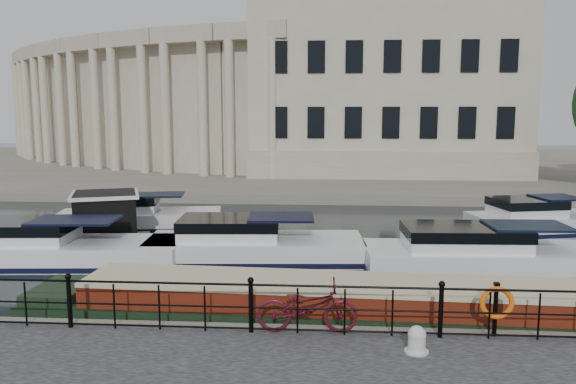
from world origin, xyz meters
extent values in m
plane|color=black|center=(0.00, 0.00, 0.00)|extent=(160.00, 160.00, 0.00)
cube|color=#6B665B|center=(0.00, 39.00, 0.28)|extent=(120.00, 42.00, 0.55)
cylinder|color=black|center=(-4.00, -2.25, 1.10)|extent=(0.10, 0.10, 1.10)
sphere|color=black|center=(-4.00, -2.25, 1.70)|extent=(0.14, 0.14, 0.14)
cylinder|color=black|center=(0.00, -2.25, 1.10)|extent=(0.10, 0.10, 1.10)
sphere|color=black|center=(0.00, -2.25, 1.70)|extent=(0.14, 0.14, 0.14)
cylinder|color=black|center=(4.00, -2.25, 1.10)|extent=(0.10, 0.10, 1.10)
sphere|color=black|center=(4.00, -2.25, 1.70)|extent=(0.14, 0.14, 0.14)
cylinder|color=black|center=(0.00, -2.25, 1.60)|extent=(24.00, 0.05, 0.05)
cylinder|color=black|center=(0.00, -2.25, 1.10)|extent=(24.00, 0.04, 0.04)
cylinder|color=black|center=(0.00, -2.25, 0.63)|extent=(24.00, 0.04, 0.04)
cube|color=#ADA38C|center=(6.00, 33.00, 7.55)|extent=(20.00, 14.00, 14.00)
cube|color=#9E937F|center=(6.00, 33.00, 1.55)|extent=(20.30, 14.30, 2.00)
cube|color=#ADA38C|center=(-3.33, 29.02, 6.05)|extent=(5.73, 4.06, 11.00)
cube|color=#9E937F|center=(-3.76, 27.07, 10.95)|extent=(5.62, 2.73, 1.20)
cylinder|color=#ADA38C|center=(-2.28, 26.16, 5.45)|extent=(0.70, 0.70, 9.80)
cylinder|color=#ADA38C|center=(-5.49, 26.87, 5.45)|extent=(0.70, 0.70, 9.80)
cube|color=#ADA38C|center=(-8.29, 30.44, 6.05)|extent=(5.90, 4.56, 11.00)
cube|color=#9E937F|center=(-8.95, 28.56, 10.95)|extent=(5.62, 3.30, 1.20)
cylinder|color=#ADA38C|center=(-7.59, 27.47, 5.45)|extent=(0.70, 0.70, 9.80)
cylinder|color=#ADA38C|center=(-10.69, 28.56, 5.45)|extent=(0.70, 0.70, 9.80)
cube|color=#ADA38C|center=(-13.04, 32.44, 6.05)|extent=(5.99, 4.99, 11.00)
cube|color=#9E937F|center=(-13.92, 30.65, 10.95)|extent=(5.55, 3.83, 1.20)
cylinder|color=#ADA38C|center=(-12.70, 29.41, 5.45)|extent=(0.70, 0.70, 9.80)
cylinder|color=#ADA38C|center=(-15.65, 30.87, 5.45)|extent=(0.70, 0.70, 9.80)
cube|color=#ADA38C|center=(-17.52, 35.00, 6.05)|extent=(5.99, 5.36, 11.00)
cube|color=#9E937F|center=(-18.61, 33.33, 10.95)|extent=(5.40, 4.29, 1.20)
cylinder|color=#ADA38C|center=(-17.55, 31.95, 5.45)|extent=(0.70, 0.70, 9.80)
cylinder|color=#ADA38C|center=(-20.30, 33.75, 5.45)|extent=(0.70, 0.70, 9.80)
cube|color=#ADA38C|center=(-21.66, 38.07, 6.05)|extent=(5.91, 5.64, 11.00)
cube|color=#9E937F|center=(-22.94, 36.54, 10.95)|extent=(5.16, 4.70, 1.20)
cylinder|color=#ADA38C|center=(-22.05, 35.05, 5.45)|extent=(0.70, 0.70, 9.80)
cylinder|color=#ADA38C|center=(-24.57, 37.16, 5.45)|extent=(0.70, 0.70, 9.80)
cube|color=#ADA38C|center=(-25.40, 41.62, 6.05)|extent=(5.74, 5.85, 11.00)
cube|color=#9E937F|center=(-26.86, 40.25, 10.95)|extent=(4.86, 5.04, 1.20)
cylinder|color=#ADA38C|center=(-26.15, 38.67, 5.45)|extent=(0.70, 0.70, 9.80)
cylinder|color=#ADA38C|center=(-28.40, 41.06, 5.45)|extent=(0.70, 0.70, 9.80)
cube|color=#ADA38C|center=(-28.69, 45.59, 6.05)|extent=(5.49, 5.97, 11.00)
cube|color=#9E937F|center=(-30.30, 44.41, 10.95)|extent=(4.48, 5.30, 1.20)
cylinder|color=#ADA38C|center=(-29.79, 42.75, 5.45)|extent=(0.70, 0.70, 9.80)
cylinder|color=#ADA38C|center=(-31.73, 45.40, 5.45)|extent=(0.70, 0.70, 9.80)
cube|color=#ADA38C|center=(-31.48, 49.93, 6.05)|extent=(5.16, 6.00, 11.00)
cube|color=#9E937F|center=(-33.23, 48.95, 10.95)|extent=(4.04, 5.49, 1.20)
cylinder|color=#ADA38C|center=(-32.92, 47.24, 5.45)|extent=(0.70, 0.70, 9.80)
cylinder|color=#ADA38C|center=(-34.53, 50.10, 5.45)|extent=(0.70, 0.70, 9.80)
cube|color=#ADA38C|center=(-33.74, 54.56, 6.05)|extent=(4.76, 5.95, 11.00)
cube|color=#9E937F|center=(-35.58, 53.80, 10.95)|extent=(3.54, 5.60, 1.20)
cylinder|color=#ADA38C|center=(-35.48, 52.07, 5.45)|extent=(0.70, 0.70, 9.80)
cylinder|color=#ADA38C|center=(-36.74, 55.10, 5.45)|extent=(0.70, 0.70, 9.80)
imported|color=#4E0D1A|center=(1.20, -2.16, 1.12)|extent=(2.19, 0.84, 1.13)
cylinder|color=beige|center=(3.39, -3.04, 0.73)|extent=(0.34, 0.34, 0.36)
sphere|color=beige|center=(3.39, -3.04, 0.91)|extent=(0.36, 0.36, 0.36)
cylinder|color=beige|center=(3.39, -3.04, 0.57)|extent=(0.48, 0.48, 0.03)
cylinder|color=black|center=(5.16, -2.10, 1.11)|extent=(0.09, 0.09, 1.13)
cube|color=black|center=(5.16, -2.10, 1.68)|extent=(0.11, 0.11, 0.08)
torus|color=#FF610D|center=(5.16, -2.18, 1.30)|extent=(0.71, 0.11, 0.71)
cube|color=black|center=(2.07, -0.54, 0.10)|extent=(16.11, 2.90, 0.96)
cube|color=#5D1B0D|center=(2.07, -0.54, 0.75)|extent=(12.89, 2.43, 0.75)
cube|color=#C9BC91|center=(2.07, -0.54, 1.15)|extent=(12.90, 2.49, 0.11)
cube|color=#6B665B|center=(-7.09, 7.52, 0.05)|extent=(4.22, 3.89, 0.29)
cube|color=black|center=(-7.09, 7.52, 1.10)|extent=(2.95, 2.95, 2.06)
cube|color=silver|center=(-7.09, 7.52, 2.05)|extent=(3.24, 3.24, 0.14)
cube|color=white|center=(-8.22, 4.69, 0.20)|extent=(9.65, 3.37, 1.20)
cube|color=black|center=(-8.22, 4.69, 0.12)|extent=(9.75, 3.40, 0.18)
cube|color=white|center=(-9.35, 4.61, 1.05)|extent=(4.42, 2.49, 0.90)
cube|color=black|center=(-7.09, 4.78, 1.55)|extent=(2.98, 2.07, 0.08)
cube|color=white|center=(-0.93, 5.79, 0.20)|extent=(7.81, 3.21, 1.20)
cube|color=black|center=(-0.93, 5.79, 0.12)|extent=(7.89, 3.24, 0.18)
cube|color=white|center=(-1.85, 5.73, 1.05)|extent=(3.58, 2.44, 0.90)
cube|color=black|center=(-0.02, 5.85, 1.55)|extent=(2.42, 2.04, 0.08)
cube|color=white|center=(7.16, 4.83, 0.20)|extent=(8.60, 2.99, 1.20)
cube|color=black|center=(7.16, 4.83, 0.12)|extent=(8.69, 3.02, 0.18)
cube|color=white|center=(6.14, 4.79, 1.05)|extent=(3.91, 2.34, 0.90)
cube|color=black|center=(8.18, 4.86, 1.55)|extent=(2.62, 1.97, 0.08)
cube|color=silver|center=(-6.84, 10.79, 0.20)|extent=(7.50, 3.47, 1.20)
cube|color=black|center=(-6.84, 10.79, 0.12)|extent=(7.57, 3.51, 0.18)
cube|color=silver|center=(-7.69, 10.65, 1.05)|extent=(3.52, 2.41, 0.90)
cube|color=black|center=(-5.98, 10.94, 1.55)|extent=(2.40, 1.95, 0.08)
cube|color=silver|center=(10.98, 11.21, 0.20)|extent=(6.38, 3.86, 1.20)
cube|color=black|center=(10.98, 11.21, 0.12)|extent=(6.44, 3.90, 0.18)
cube|color=silver|center=(10.28, 11.05, 1.05)|extent=(3.08, 2.69, 0.90)
cube|color=black|center=(11.67, 11.36, 1.55)|extent=(2.14, 2.19, 0.08)
camera|label=1|loc=(1.59, -13.69, 5.22)|focal=35.00mm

